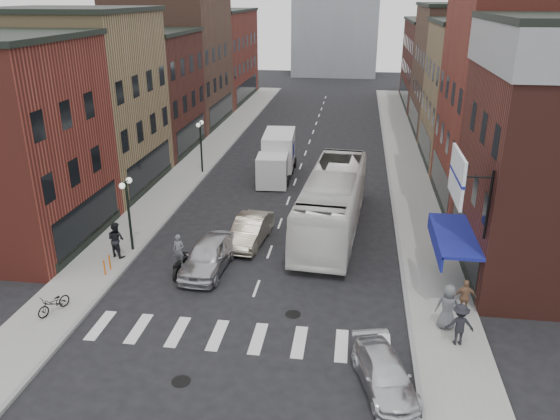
# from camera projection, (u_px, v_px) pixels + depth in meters

# --- Properties ---
(ground) EXTENTS (160.00, 160.00, 0.00)m
(ground) POSITION_uv_depth(u_px,v_px,m) (252.00, 299.00, 25.13)
(ground) COLOR black
(ground) RESTS_ON ground
(sidewalk_left) EXTENTS (3.00, 74.00, 0.15)m
(sidewalk_left) POSITION_uv_depth(u_px,v_px,m) (203.00, 158.00, 46.45)
(sidewalk_left) COLOR gray
(sidewalk_left) RESTS_ON ground
(sidewalk_right) EXTENTS (3.00, 74.00, 0.15)m
(sidewalk_right) POSITION_uv_depth(u_px,v_px,m) (406.00, 166.00, 44.23)
(sidewalk_right) COLOR gray
(sidewalk_right) RESTS_ON ground
(curb_left) EXTENTS (0.20, 74.00, 0.16)m
(curb_left) POSITION_uv_depth(u_px,v_px,m) (220.00, 159.00, 46.28)
(curb_left) COLOR gray
(curb_left) RESTS_ON ground
(curb_right) EXTENTS (0.20, 74.00, 0.16)m
(curb_right) POSITION_uv_depth(u_px,v_px,m) (387.00, 166.00, 44.45)
(curb_right) COLOR gray
(curb_right) RESTS_ON ground
(crosswalk_stripes) EXTENTS (12.00, 2.20, 0.01)m
(crosswalk_stripes) POSITION_uv_depth(u_px,v_px,m) (239.00, 337.00, 22.37)
(crosswalk_stripes) COLOR silver
(crosswalk_stripes) RESTS_ON ground
(bldg_left_mid_a) EXTENTS (10.30, 10.20, 12.30)m
(bldg_left_mid_a) POSITION_uv_depth(u_px,v_px,m) (76.00, 102.00, 37.69)
(bldg_left_mid_a) COLOR #8D764E
(bldg_left_mid_a) RESTS_ON ground
(bldg_left_mid_b) EXTENTS (10.30, 10.20, 10.30)m
(bldg_left_mid_b) POSITION_uv_depth(u_px,v_px,m) (133.00, 92.00, 47.26)
(bldg_left_mid_b) COLOR #4B211A
(bldg_left_mid_b) RESTS_ON ground
(bldg_left_far_a) EXTENTS (10.30, 12.20, 13.30)m
(bldg_left_far_a) POSITION_uv_depth(u_px,v_px,m) (173.00, 60.00, 56.83)
(bldg_left_far_a) COLOR brown
(bldg_left_far_a) RESTS_ON ground
(bldg_left_far_b) EXTENTS (10.30, 16.20, 11.30)m
(bldg_left_far_b) POSITION_uv_depth(u_px,v_px,m) (208.00, 56.00, 70.07)
(bldg_left_far_b) COLOR maroon
(bldg_left_far_b) RESTS_ON ground
(bldg_right_mid_a) EXTENTS (10.30, 10.20, 14.30)m
(bldg_right_mid_a) POSITION_uv_depth(u_px,v_px,m) (533.00, 98.00, 33.40)
(bldg_right_mid_a) COLOR maroon
(bldg_right_mid_a) RESTS_ON ground
(bldg_right_mid_b) EXTENTS (10.30, 10.20, 11.30)m
(bldg_right_mid_b) POSITION_uv_depth(u_px,v_px,m) (494.00, 95.00, 43.15)
(bldg_right_mid_b) COLOR #8D764E
(bldg_right_mid_b) RESTS_ON ground
(bldg_right_far_a) EXTENTS (10.30, 12.20, 12.30)m
(bldg_right_far_a) POSITION_uv_depth(u_px,v_px,m) (470.00, 70.00, 53.09)
(bldg_right_far_a) COLOR brown
(bldg_right_far_a) RESTS_ON ground
(bldg_right_far_b) EXTENTS (10.30, 16.20, 10.30)m
(bldg_right_far_b) POSITION_uv_depth(u_px,v_px,m) (448.00, 64.00, 66.34)
(bldg_right_far_b) COLOR #4B211A
(bldg_right_far_b) RESTS_ON ground
(awning_blue) EXTENTS (1.80, 5.00, 0.78)m
(awning_blue) POSITION_uv_depth(u_px,v_px,m) (450.00, 236.00, 25.29)
(awning_blue) COLOR navy
(awning_blue) RESTS_ON ground
(billboard_sign) EXTENTS (1.52, 3.00, 3.70)m
(billboard_sign) POSITION_uv_depth(u_px,v_px,m) (459.00, 178.00, 22.20)
(billboard_sign) COLOR black
(billboard_sign) RESTS_ON ground
(streetlamp_near) EXTENTS (0.32, 1.22, 4.11)m
(streetlamp_near) POSITION_uv_depth(u_px,v_px,m) (128.00, 202.00, 28.70)
(streetlamp_near) COLOR black
(streetlamp_near) RESTS_ON ground
(streetlamp_far) EXTENTS (0.32, 1.22, 4.11)m
(streetlamp_far) POSITION_uv_depth(u_px,v_px,m) (201.00, 137.00, 41.58)
(streetlamp_far) COLOR black
(streetlamp_far) RESTS_ON ground
(bike_rack) EXTENTS (0.08, 0.68, 0.80)m
(bike_rack) POSITION_uv_depth(u_px,v_px,m) (107.00, 265.00, 27.11)
(bike_rack) COLOR #D8590C
(bike_rack) RESTS_ON sidewalk_left
(box_truck) EXTENTS (2.53, 7.45, 3.20)m
(box_truck) POSITION_uv_depth(u_px,v_px,m) (277.00, 157.00, 41.39)
(box_truck) COLOR silver
(box_truck) RESTS_ON ground
(motorcycle_rider) EXTENTS (0.63, 2.12, 2.16)m
(motorcycle_rider) POSITION_uv_depth(u_px,v_px,m) (179.00, 256.00, 27.00)
(motorcycle_rider) COLOR black
(motorcycle_rider) RESTS_ON ground
(transit_bus) EXTENTS (3.93, 12.95, 3.55)m
(transit_bus) POSITION_uv_depth(u_px,v_px,m) (333.00, 201.00, 31.94)
(transit_bus) COLOR white
(transit_bus) RESTS_ON ground
(sedan_left_near) EXTENTS (2.23, 4.96, 1.66)m
(sedan_left_near) POSITION_uv_depth(u_px,v_px,m) (208.00, 255.00, 27.49)
(sedan_left_near) COLOR #BCBCC1
(sedan_left_near) RESTS_ON ground
(sedan_left_far) EXTENTS (2.09, 4.76, 1.52)m
(sedan_left_far) POSITION_uv_depth(u_px,v_px,m) (250.00, 230.00, 30.53)
(sedan_left_far) COLOR #B1A68F
(sedan_left_far) RESTS_ON ground
(curb_car) EXTENTS (2.69, 4.35, 1.18)m
(curb_car) POSITION_uv_depth(u_px,v_px,m) (385.00, 374.00, 19.26)
(curb_car) COLOR silver
(curb_car) RESTS_ON ground
(parked_bicycle) EXTENTS (1.14, 1.72, 0.86)m
(parked_bicycle) POSITION_uv_depth(u_px,v_px,m) (54.00, 303.00, 23.69)
(parked_bicycle) COLOR black
(parked_bicycle) RESTS_ON sidewalk_left
(ped_left_solo) EXTENTS (1.07, 0.84, 1.93)m
(ped_left_solo) POSITION_uv_depth(u_px,v_px,m) (116.00, 239.00, 28.57)
(ped_left_solo) COLOR black
(ped_left_solo) RESTS_ON sidewalk_left
(ped_right_a) EXTENTS (1.16, 0.62, 1.76)m
(ped_right_a) POSITION_uv_depth(u_px,v_px,m) (460.00, 324.00, 21.40)
(ped_right_a) COLOR black
(ped_right_a) RESTS_ON sidewalk_right
(ped_right_b) EXTENTS (0.99, 0.56, 1.62)m
(ped_right_b) POSITION_uv_depth(u_px,v_px,m) (465.00, 297.00, 23.47)
(ped_right_b) COLOR #91684A
(ped_right_b) RESTS_ON sidewalk_right
(ped_right_c) EXTENTS (1.00, 0.68, 1.97)m
(ped_right_c) POSITION_uv_depth(u_px,v_px,m) (448.00, 307.00, 22.40)
(ped_right_c) COLOR #525459
(ped_right_c) RESTS_ON sidewalk_right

